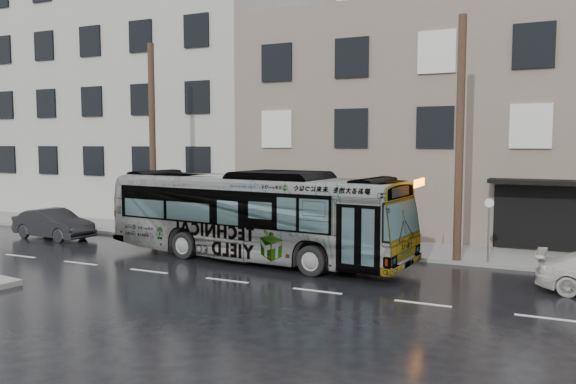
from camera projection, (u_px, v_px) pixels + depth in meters
The scene contains 9 objects.
ground at pixel (262, 266), 20.73m from camera, with size 120.00×120.00×0.00m, color black.
sidewalk at pixel (312, 242), 25.16m from camera, with size 90.00×3.60×0.15m, color gray.
building_taupe at pixel (456, 125), 29.66m from camera, with size 20.00×12.00×11.00m, color #77655B.
building_grey at pixel (130, 95), 40.39m from camera, with size 26.00×15.00×16.00m, color #B1AFA7.
utility_pole_front at pixel (460, 139), 20.60m from camera, with size 0.30×0.30×9.00m, color #4D3526.
utility_pole_rear at pixel (152, 140), 26.44m from camera, with size 0.30×0.30×9.00m, color #4D3526.
sign_post at pixel (489, 230), 20.43m from camera, with size 0.06×0.06×2.40m, color slate.
bus at pixel (253, 215), 21.69m from camera, with size 2.91×12.42×3.46m, color #B2B2B2.
dark_sedan at pixel (53, 224), 26.57m from camera, with size 1.48×4.26×1.40m, color black.
Camera 1 is at (9.42, -18.14, 4.50)m, focal length 35.00 mm.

